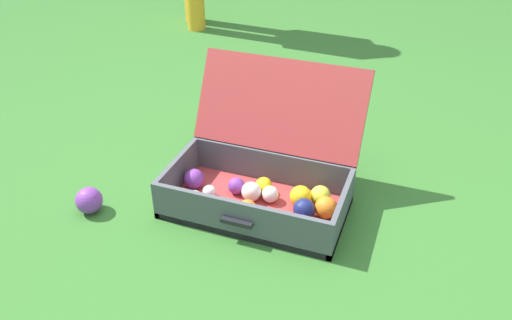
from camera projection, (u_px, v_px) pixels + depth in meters
name	position (u px, v px, depth m)	size (l,w,h in m)	color
ground_plane	(255.00, 218.00, 1.88)	(16.00, 16.00, 0.00)	#336B28
open_suitcase	(264.00, 178.00, 1.91)	(0.64, 0.55, 0.46)	#B23838
stray_ball_on_grass	(89.00, 200.00, 1.88)	(0.10, 0.10, 0.10)	purple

